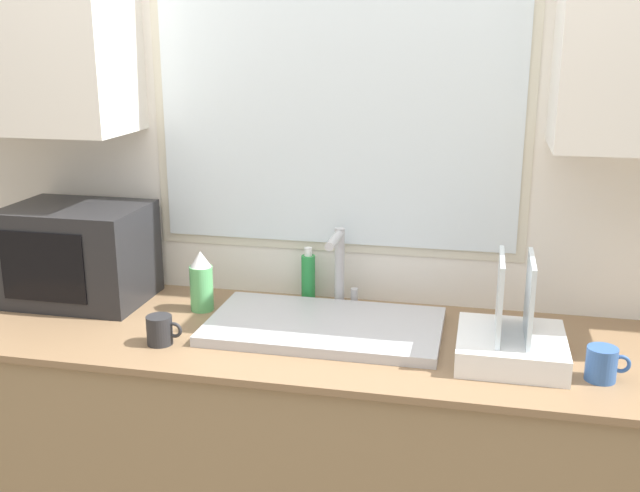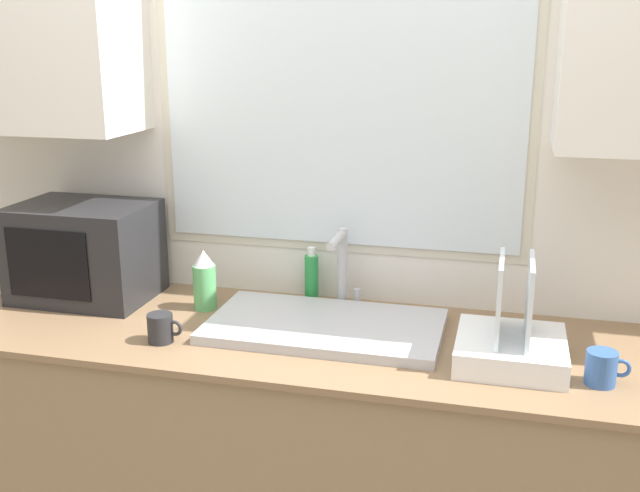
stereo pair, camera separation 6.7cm
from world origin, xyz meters
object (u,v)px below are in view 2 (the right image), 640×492
Objects in this scene: microwave at (85,251)px; spray_bottle at (204,281)px; dish_rack at (511,342)px; mug_near_sink at (161,328)px; faucet at (342,262)px; soap_bottle at (312,277)px.

microwave reaches higher than spray_bottle.
dish_rack is 0.98m from mug_near_sink.
faucet reaches higher than mug_near_sink.
microwave is at bearing -168.62° from soap_bottle.
soap_bottle is at bearing 53.37° from mug_near_sink.
faucet is at bearing 15.23° from spray_bottle.
microwave is (-0.85, -0.11, 0.00)m from faucet.
spray_bottle is (-0.42, -0.12, -0.06)m from faucet.
microwave is 1.45× the size of dish_rack.
dish_rack is at bearing -27.48° from soap_bottle.
faucet is 0.44m from spray_bottle.
spray_bottle is 1.87× the size of mug_near_sink.
microwave is 0.76m from soap_bottle.
spray_bottle reaches higher than soap_bottle.
microwave is at bearing -172.73° from faucet.
dish_rack is at bearing -7.67° from microwave.
microwave is 0.43m from spray_bottle.
spray_bottle is (-0.96, 0.18, 0.04)m from dish_rack.
soap_bottle is (-0.11, 0.04, -0.07)m from faucet.
soap_bottle is (-0.64, 0.33, 0.02)m from dish_rack.
soap_bottle is at bearing 152.52° from dish_rack.
microwave is 2.39× the size of soap_bottle.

